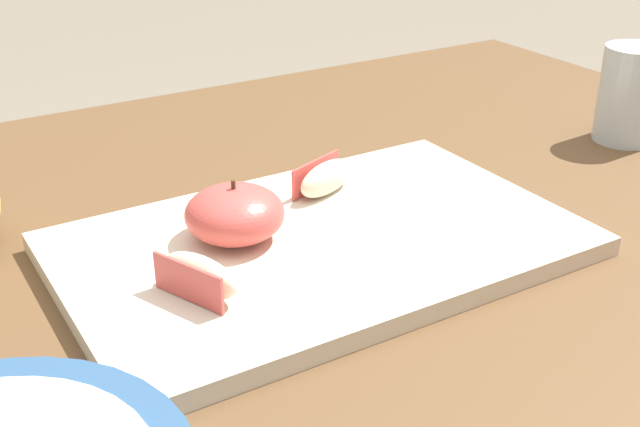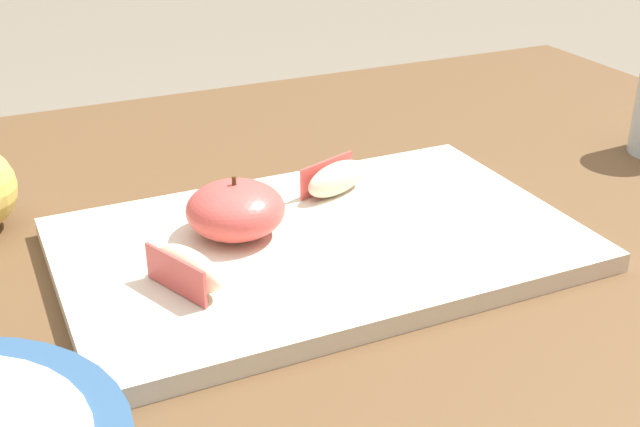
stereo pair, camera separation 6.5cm
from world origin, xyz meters
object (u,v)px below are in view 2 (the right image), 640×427
(cutting_board, at_px, (320,244))
(apple_wedge_near_knife, at_px, (188,269))
(apple_half_skin_up, at_px, (236,211))
(apple_wedge_right, at_px, (336,178))

(cutting_board, distance_m, apple_wedge_near_knife, 0.13)
(cutting_board, xyz_separation_m, apple_half_skin_up, (-0.06, 0.03, 0.03))
(cutting_board, relative_size, apple_half_skin_up, 5.17)
(apple_wedge_near_knife, distance_m, apple_wedge_right, 0.20)
(cutting_board, height_order, apple_half_skin_up, apple_half_skin_up)
(cutting_board, height_order, apple_wedge_right, apple_wedge_right)
(cutting_board, bearing_deg, apple_wedge_near_knife, -164.61)
(apple_wedge_near_knife, height_order, apple_wedge_right, same)
(apple_half_skin_up, distance_m, apple_wedge_right, 0.12)
(apple_wedge_near_knife, relative_size, apple_wedge_right, 1.00)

